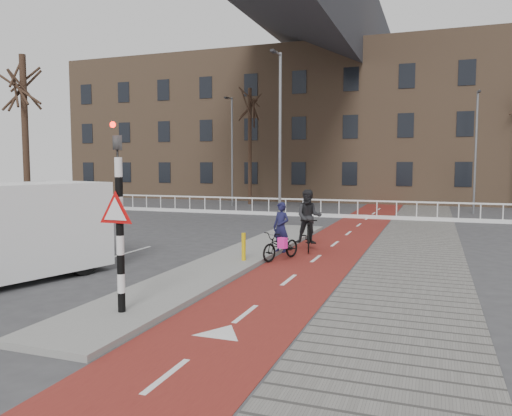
% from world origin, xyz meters
% --- Properties ---
extents(ground, '(120.00, 120.00, 0.00)m').
position_xyz_m(ground, '(0.00, 0.00, 0.00)').
color(ground, '#38383A').
rests_on(ground, ground).
extents(bike_lane, '(2.50, 60.00, 0.01)m').
position_xyz_m(bike_lane, '(1.50, 10.00, 0.01)').
color(bike_lane, maroon).
rests_on(bike_lane, ground).
extents(sidewalk, '(3.00, 60.00, 0.01)m').
position_xyz_m(sidewalk, '(4.30, 10.00, 0.01)').
color(sidewalk, slate).
rests_on(sidewalk, ground).
extents(curb_island, '(1.80, 16.00, 0.12)m').
position_xyz_m(curb_island, '(-0.70, 4.00, 0.06)').
color(curb_island, gray).
rests_on(curb_island, ground).
extents(traffic_signal, '(0.80, 0.80, 3.68)m').
position_xyz_m(traffic_signal, '(-0.60, -2.02, 1.99)').
color(traffic_signal, black).
rests_on(traffic_signal, curb_island).
extents(bollard, '(0.12, 0.12, 0.79)m').
position_xyz_m(bollard, '(-0.27, 3.46, 0.52)').
color(bollard, gold).
rests_on(bollard, curb_island).
extents(cyclist_near, '(1.12, 1.73, 1.74)m').
position_xyz_m(cyclist_near, '(0.55, 4.45, 0.59)').
color(cyclist_near, black).
rests_on(cyclist_near, bike_lane).
extents(cyclist_far, '(1.01, 1.98, 2.03)m').
position_xyz_m(cyclist_far, '(0.95, 6.30, 0.85)').
color(cyclist_far, black).
rests_on(cyclist_far, bike_lane).
extents(railing, '(28.00, 0.10, 0.99)m').
position_xyz_m(railing, '(-5.00, 17.00, 0.31)').
color(railing, silver).
rests_on(railing, ground).
extents(townhouse_row, '(46.00, 10.00, 15.90)m').
position_xyz_m(townhouse_row, '(-3.00, 32.00, 7.81)').
color(townhouse_row, '#7F6047').
rests_on(townhouse_row, ground).
extents(tree_left, '(0.28, 0.28, 7.48)m').
position_xyz_m(tree_left, '(-11.64, 7.07, 3.74)').
color(tree_left, black).
rests_on(tree_left, ground).
extents(tree_mid, '(0.27, 0.27, 8.30)m').
position_xyz_m(tree_mid, '(-7.79, 24.08, 4.15)').
color(tree_mid, black).
rests_on(tree_mid, ground).
extents(streetlight_near, '(0.12, 0.12, 7.63)m').
position_xyz_m(streetlight_near, '(-1.53, 11.10, 3.82)').
color(streetlight_near, slate).
rests_on(streetlight_near, ground).
extents(streetlight_left, '(0.12, 0.12, 7.46)m').
position_xyz_m(streetlight_left, '(-8.47, 22.40, 3.73)').
color(streetlight_left, slate).
rests_on(streetlight_left, ground).
extents(streetlight_right, '(0.12, 0.12, 7.04)m').
position_xyz_m(streetlight_right, '(6.99, 21.72, 3.52)').
color(streetlight_right, slate).
rests_on(streetlight_right, ground).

